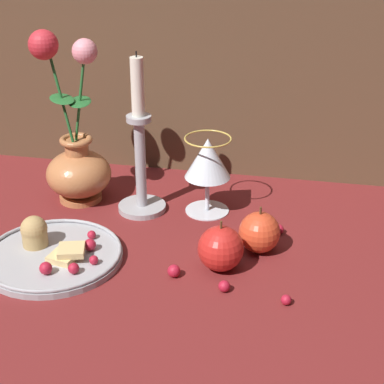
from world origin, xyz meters
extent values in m
plane|color=maroon|center=(0.00, 0.00, 0.00)|extent=(2.40, 2.40, 0.00)
cylinder|color=#B77042|center=(-0.15, 0.12, 0.01)|extent=(0.08, 0.08, 0.01)
ellipsoid|color=#B77042|center=(-0.15, 0.12, 0.05)|extent=(0.12, 0.12, 0.09)
cylinder|color=#B77042|center=(-0.15, 0.12, 0.10)|extent=(0.04, 0.04, 0.04)
torus|color=#B77042|center=(-0.15, 0.12, 0.12)|extent=(0.06, 0.06, 0.01)
cylinder|color=#23662D|center=(-0.17, 0.11, 0.21)|extent=(0.04, 0.02, 0.18)
ellipsoid|color=#23662D|center=(-0.16, 0.11, 0.20)|extent=(0.07, 0.08, 0.00)
sphere|color=red|center=(-0.19, 0.11, 0.29)|extent=(0.05, 0.05, 0.05)
cylinder|color=#23662D|center=(-0.13, 0.12, 0.20)|extent=(0.03, 0.01, 0.16)
ellipsoid|color=#23662D|center=(-0.13, 0.12, 0.19)|extent=(0.06, 0.08, 0.00)
sphere|color=pink|center=(-0.12, 0.12, 0.28)|extent=(0.04, 0.04, 0.04)
cylinder|color=#A3A3A8|center=(-0.12, -0.09, 0.01)|extent=(0.22, 0.22, 0.01)
torus|color=#A3A3A8|center=(-0.12, -0.09, 0.01)|extent=(0.22, 0.22, 0.01)
cylinder|color=tan|center=(-0.15, -0.07, 0.02)|extent=(0.04, 0.04, 0.03)
sphere|color=tan|center=(-0.15, -0.07, 0.04)|extent=(0.04, 0.04, 0.04)
cube|color=#DBBC7A|center=(-0.09, -0.10, 0.01)|extent=(0.05, 0.05, 0.01)
cube|color=#DBBC7A|center=(-0.08, -0.10, 0.03)|extent=(0.05, 0.05, 0.01)
sphere|color=#AD192D|center=(-0.10, -0.15, 0.02)|extent=(0.02, 0.02, 0.02)
sphere|color=#AD192D|center=(-0.06, -0.14, 0.02)|extent=(0.02, 0.02, 0.02)
sphere|color=#AD192D|center=(-0.04, -0.11, 0.02)|extent=(0.01, 0.01, 0.01)
sphere|color=#AD192D|center=(-0.06, -0.07, 0.02)|extent=(0.02, 0.02, 0.02)
sphere|color=#AD192D|center=(-0.07, -0.03, 0.02)|extent=(0.01, 0.01, 0.01)
cylinder|color=silver|center=(0.09, 0.12, 0.00)|extent=(0.08, 0.08, 0.00)
cylinder|color=silver|center=(0.09, 0.12, 0.04)|extent=(0.01, 0.01, 0.06)
cone|color=silver|center=(0.09, 0.12, 0.10)|extent=(0.08, 0.08, 0.07)
cone|color=maroon|center=(0.09, 0.12, 0.09)|extent=(0.07, 0.07, 0.05)
torus|color=gold|center=(0.09, 0.12, 0.14)|extent=(0.08, 0.08, 0.00)
cylinder|color=#A3A3A8|center=(-0.02, 0.10, 0.01)|extent=(0.09, 0.09, 0.01)
cylinder|color=#A3A3A8|center=(-0.02, 0.10, 0.09)|extent=(0.02, 0.02, 0.16)
cylinder|color=#A3A3A8|center=(-0.02, 0.10, 0.18)|extent=(0.04, 0.04, 0.01)
cylinder|color=silver|center=(-0.02, 0.10, 0.23)|extent=(0.02, 0.02, 0.10)
cylinder|color=black|center=(-0.02, 0.10, 0.29)|extent=(0.00, 0.00, 0.01)
sphere|color=#D14223|center=(0.20, 0.00, 0.03)|extent=(0.07, 0.07, 0.07)
cylinder|color=#4C3319|center=(0.20, 0.00, 0.07)|extent=(0.00, 0.00, 0.01)
sphere|color=red|center=(0.15, -0.07, 0.04)|extent=(0.07, 0.07, 0.07)
cylinder|color=#4C3319|center=(0.15, -0.07, 0.08)|extent=(0.00, 0.00, 0.01)
sphere|color=#AD192D|center=(0.16, -0.13, 0.01)|extent=(0.02, 0.02, 0.02)
sphere|color=#AD192D|center=(0.23, 0.06, 0.01)|extent=(0.02, 0.02, 0.02)
sphere|color=#AD192D|center=(0.08, -0.10, 0.01)|extent=(0.02, 0.02, 0.02)
sphere|color=#AD192D|center=(0.13, 0.02, 0.01)|extent=(0.02, 0.02, 0.02)
sphere|color=#AD192D|center=(0.26, -0.14, 0.01)|extent=(0.02, 0.02, 0.02)
camera|label=1|loc=(0.27, -0.90, 0.55)|focal=60.00mm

